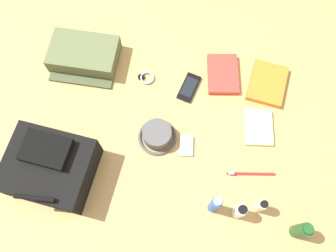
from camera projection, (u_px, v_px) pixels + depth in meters
ground_plane at (168, 130)px, 1.40m from camera, size 2.64×2.02×0.02m
backpack at (50, 167)px, 1.27m from camera, size 0.34×0.30×0.16m
toiletry_pouch at (84, 55)px, 1.47m from camera, size 0.29×0.23×0.08m
bucket_hat at (157, 135)px, 1.35m from camera, size 0.15×0.15×0.06m
shampoo_bottle at (301, 230)px, 1.19m from camera, size 0.05×0.05×0.13m
lotion_bottle at (261, 206)px, 1.24m from camera, size 0.03×0.03×0.11m
toothpaste_tube at (240, 211)px, 1.22m from camera, size 0.04×0.04×0.12m
deodorant_spray at (215, 205)px, 1.21m from camera, size 0.04×0.04×0.17m
paperback_novel at (267, 84)px, 1.45m from camera, size 0.18×0.21×0.03m
travel_guidebook at (223, 74)px, 1.47m from camera, size 0.14×0.19×0.02m
cell_phone at (189, 88)px, 1.45m from camera, size 0.10×0.14×0.01m
media_player at (186, 146)px, 1.36m from camera, size 0.06×0.09×0.01m
wristwatch at (146, 78)px, 1.47m from camera, size 0.07×0.06×0.01m
toothbrush at (248, 174)px, 1.32m from camera, size 0.18×0.03×0.02m
notepad at (259, 127)px, 1.39m from camera, size 0.12×0.16×0.02m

